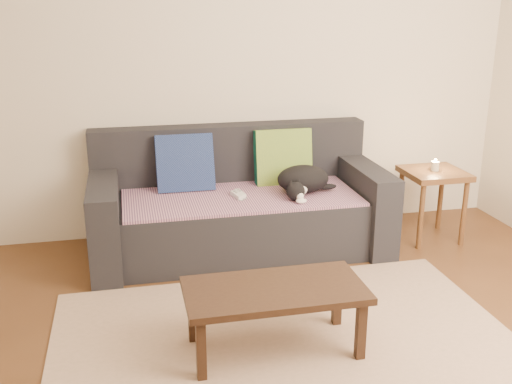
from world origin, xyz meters
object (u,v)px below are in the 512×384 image
wii_remote_a (237,195)px  side_table (433,183)px  wii_remote_b (240,194)px  coffee_table (275,295)px  sofa (238,208)px  cat (303,180)px

wii_remote_a → side_table: 1.52m
wii_remote_b → coffee_table: 1.31m
sofa → wii_remote_a: (-0.04, -0.13, 0.15)m
cat → side_table: (1.03, -0.00, -0.09)m
wii_remote_b → coffee_table: (-0.08, -1.30, -0.13)m
wii_remote_a → side_table: size_ratio=0.28×
cat → wii_remote_a: cat is taller
cat → side_table: bearing=-24.6°
sofa → side_table: bearing=-5.2°
sofa → cat: (0.45, -0.13, 0.23)m
sofa → coffee_table: sofa is taller
sofa → side_table: (1.48, -0.14, 0.14)m
coffee_table → sofa: bearing=86.7°
sofa → wii_remote_a: size_ratio=14.00×
cat → coffee_table: bearing=-136.9°
cat → side_table: cat is taller
coffee_table → cat: bearing=67.5°
cat → wii_remote_a: 0.49m
wii_remote_a → wii_remote_b: 0.05m
wii_remote_b → coffee_table: wii_remote_b is taller
cat → wii_remote_b: 0.46m
sofa → coffee_table: bearing=-93.3°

